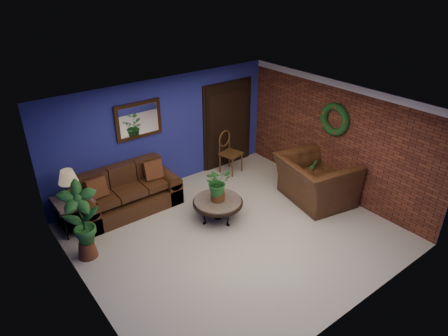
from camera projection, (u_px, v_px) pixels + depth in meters
floor at (235, 234)px, 7.62m from camera, size 5.50×5.50×0.00m
wall_back at (164, 134)px, 8.80m from camera, size 5.50×0.04×2.50m
wall_left at (83, 235)px, 5.55m from camera, size 0.04×5.00×2.50m
wall_right_brick at (336, 139)px, 8.53m from camera, size 0.04×5.00×2.50m
ceiling at (237, 109)px, 6.46m from camera, size 5.50×5.00×0.02m
crown_molding at (342, 85)px, 7.97m from camera, size 0.03×5.00×0.14m
wall_mirror at (139, 120)px, 8.23m from camera, size 1.02×0.06×0.77m
closet_door at (228, 125)px, 9.82m from camera, size 1.44×0.06×2.18m
wreath at (335, 119)px, 8.32m from camera, size 0.16×0.72×0.72m
sofa at (127, 196)px, 8.28m from camera, size 2.11×0.91×0.95m
coffee_table at (218, 202)px, 7.93m from camera, size 1.00×1.00×0.43m
end_table at (74, 206)px, 7.59m from camera, size 0.71×0.71×0.64m
table_lamp at (69, 182)px, 7.34m from camera, size 0.36×0.36×0.60m
side_chair at (229, 149)px, 9.65m from camera, size 0.54×0.54×1.05m
armchair at (315, 180)px, 8.51m from camera, size 1.58×1.73×0.97m
coffee_plant at (218, 183)px, 7.73m from camera, size 0.56×0.50×0.70m
floor_plant at (310, 175)px, 8.89m from camera, size 0.35×0.29×0.77m
tall_plant at (81, 219)px, 6.70m from camera, size 0.72×0.57×1.46m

